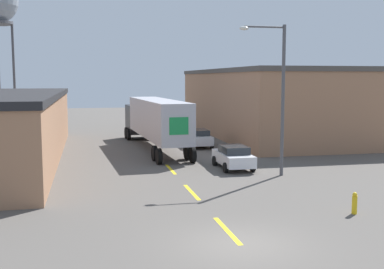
{
  "coord_description": "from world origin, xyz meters",
  "views": [
    {
      "loc": [
        -5.02,
        -15.29,
        5.69
      ],
      "look_at": [
        0.77,
        11.3,
        2.51
      ],
      "focal_mm": 45.0,
      "sensor_mm": 36.0,
      "label": 1
    }
  ],
  "objects_px": {
    "parked_car_right_mid": "(233,156)",
    "parked_car_right_far": "(198,138)",
    "street_lamp": "(278,90)",
    "fire_hydrant": "(355,203)",
    "semi_truck": "(154,119)"
  },
  "relations": [
    {
      "from": "parked_car_right_mid",
      "to": "parked_car_right_far",
      "type": "distance_m",
      "value": 9.97
    },
    {
      "from": "parked_car_right_mid",
      "to": "fire_hydrant",
      "type": "height_order",
      "value": "parked_car_right_mid"
    },
    {
      "from": "parked_car_right_mid",
      "to": "fire_hydrant",
      "type": "relative_size",
      "value": 4.39
    },
    {
      "from": "parked_car_right_far",
      "to": "street_lamp",
      "type": "bearing_deg",
      "value": -81.81
    },
    {
      "from": "fire_hydrant",
      "to": "street_lamp",
      "type": "bearing_deg",
      "value": 90.83
    },
    {
      "from": "parked_car_right_mid",
      "to": "parked_car_right_far",
      "type": "relative_size",
      "value": 1.0
    },
    {
      "from": "parked_car_right_far",
      "to": "street_lamp",
      "type": "height_order",
      "value": "street_lamp"
    },
    {
      "from": "street_lamp",
      "to": "parked_car_right_far",
      "type": "bearing_deg",
      "value": 98.19
    },
    {
      "from": "street_lamp",
      "to": "fire_hydrant",
      "type": "bearing_deg",
      "value": -89.17
    },
    {
      "from": "semi_truck",
      "to": "street_lamp",
      "type": "xyz_separation_m",
      "value": [
        5.55,
        -12.33,
        2.61
      ]
    },
    {
      "from": "parked_car_right_far",
      "to": "street_lamp",
      "type": "xyz_separation_m",
      "value": [
        1.82,
        -12.66,
        4.28
      ]
    },
    {
      "from": "parked_car_right_mid",
      "to": "street_lamp",
      "type": "xyz_separation_m",
      "value": [
        1.82,
        -2.69,
        4.28
      ]
    },
    {
      "from": "parked_car_right_mid",
      "to": "street_lamp",
      "type": "distance_m",
      "value": 5.37
    },
    {
      "from": "parked_car_right_mid",
      "to": "parked_car_right_far",
      "type": "bearing_deg",
      "value": 90.0
    },
    {
      "from": "parked_car_right_mid",
      "to": "parked_car_right_far",
      "type": "height_order",
      "value": "same"
    }
  ]
}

